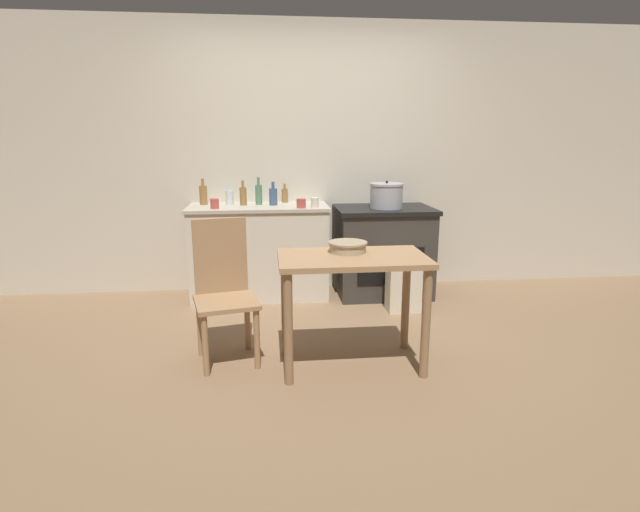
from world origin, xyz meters
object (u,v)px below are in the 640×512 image
object	(u,v)px
chair	(224,288)
bottle_left	(273,196)
bottle_center	(203,195)
bottle_center_right	(259,194)
flour_sack	(403,288)
cup_right	(215,204)
work_table	(352,277)
bottle_center_left	(285,195)
bottle_far_left	(243,196)
bottle_mid_left	(230,197)
mixing_bowl_large	(348,246)
stock_pot	(386,196)
cup_far_right	(315,203)
stove	(383,251)
cup_mid_right	(301,203)

from	to	relation	value
chair	bottle_left	xyz separation A→B (m)	(0.36, 1.38, 0.45)
bottle_center	bottle_center_right	world-z (taller)	bottle_center_right
flour_sack	bottle_center_right	size ratio (longest dim) A/B	1.63
bottle_center	cup_right	size ratio (longest dim) A/B	2.75
work_table	bottle_center_left	bearing A→B (deg)	101.54
bottle_center_left	bottle_center_right	world-z (taller)	bottle_center_right
work_table	bottle_far_left	distance (m)	1.81
chair	bottle_center_left	xyz separation A→B (m)	(0.48, 1.57, 0.44)
cup_right	bottle_center	bearing A→B (deg)	114.34
chair	cup_right	distance (m)	1.28
chair	bottle_mid_left	size ratio (longest dim) A/B	5.41
mixing_bowl_large	stock_pot	bearing A→B (deg)	66.90
bottle_left	cup_far_right	distance (m)	0.43
chair	mixing_bowl_large	bearing A→B (deg)	-19.62
stove	stock_pot	distance (m)	0.54
bottle_center	bottle_center_right	size ratio (longest dim) A/B	0.95
stove	bottle_far_left	distance (m)	1.42
bottle_mid_left	bottle_center_right	size ratio (longest dim) A/B	0.70
bottle_center_left	cup_right	world-z (taller)	bottle_center_left
stove	flour_sack	size ratio (longest dim) A/B	2.20
stove	chair	size ratio (longest dim) A/B	0.95
stove	bottle_left	world-z (taller)	bottle_left
bottle_left	bottle_center	size ratio (longest dim) A/B	0.89
chair	bottle_far_left	world-z (taller)	bottle_far_left
stove	flour_sack	distance (m)	0.56
work_table	stock_pot	size ratio (longest dim) A/B	3.06
bottle_center	cup_right	xyz separation A→B (m)	(0.13, -0.29, -0.05)
bottle_center_left	stock_pot	bearing A→B (deg)	-18.13
chair	stock_pot	bearing A→B (deg)	29.30
work_table	cup_mid_right	xyz separation A→B (m)	(-0.23, 1.37, 0.30)
bottle_far_left	bottle_center_left	xyz separation A→B (m)	(0.39, 0.16, -0.02)
bottle_mid_left	bottle_far_left	bearing A→B (deg)	-22.82
stock_pot	bottle_center_right	xyz separation A→B (m)	(-1.18, 0.18, 0.01)
mixing_bowl_large	bottle_left	size ratio (longest dim) A/B	1.20
work_table	mixing_bowl_large	distance (m)	0.21
bottle_far_left	bottle_left	world-z (taller)	bottle_far_left
bottle_far_left	bottle_mid_left	xyz separation A→B (m)	(-0.13, 0.05, -0.02)
mixing_bowl_large	cup_right	xyz separation A→B (m)	(-0.98, 1.30, 0.12)
work_table	cup_far_right	bearing A→B (deg)	94.67
flour_sack	cup_mid_right	size ratio (longest dim) A/B	4.95
bottle_center	bottle_left	bearing A→B (deg)	-9.48
chair	cup_right	bearing A→B (deg)	84.81
bottle_center_left	cup_far_right	size ratio (longest dim) A/B	1.95
stock_pot	bottle_center_left	size ratio (longest dim) A/B	1.73
stock_pot	cup_far_right	distance (m)	0.69
mixing_bowl_large	cup_right	size ratio (longest dim) A/B	2.93
bottle_center	cup_mid_right	distance (m)	0.95
bottle_mid_left	bottle_center_left	world-z (taller)	bottle_center_left
flour_sack	cup_right	xyz separation A→B (m)	(-1.62, 0.40, 0.71)
work_table	bottle_far_left	world-z (taller)	bottle_far_left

